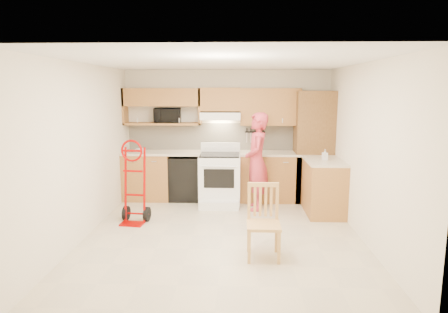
# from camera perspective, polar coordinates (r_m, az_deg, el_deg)

# --- Properties ---
(floor) EXTENTS (4.00, 4.50, 0.02)m
(floor) POSITION_cam_1_polar(r_m,az_deg,el_deg) (5.90, -0.18, -11.52)
(floor) COLOR beige
(floor) RESTS_ON ground
(ceiling) EXTENTS (4.00, 4.50, 0.02)m
(ceiling) POSITION_cam_1_polar(r_m,az_deg,el_deg) (5.51, -0.19, 13.70)
(ceiling) COLOR white
(ceiling) RESTS_ON ground
(wall_back) EXTENTS (4.00, 0.02, 2.50)m
(wall_back) POSITION_cam_1_polar(r_m,az_deg,el_deg) (7.81, 0.46, 3.27)
(wall_back) COLOR #EBE2C5
(wall_back) RESTS_ON ground
(wall_front) EXTENTS (4.00, 0.02, 2.50)m
(wall_front) POSITION_cam_1_polar(r_m,az_deg,el_deg) (3.36, -1.69, -5.44)
(wall_front) COLOR #EBE2C5
(wall_front) RESTS_ON ground
(wall_left) EXTENTS (0.02, 4.50, 2.50)m
(wall_left) POSITION_cam_1_polar(r_m,az_deg,el_deg) (5.99, -19.77, 0.72)
(wall_left) COLOR #EBE2C5
(wall_left) RESTS_ON ground
(wall_right) EXTENTS (0.02, 4.50, 2.50)m
(wall_right) POSITION_cam_1_polar(r_m,az_deg,el_deg) (5.85, 19.91, 0.50)
(wall_right) COLOR #EBE2C5
(wall_right) RESTS_ON ground
(backsplash) EXTENTS (3.92, 0.03, 0.55)m
(backsplash) POSITION_cam_1_polar(r_m,az_deg,el_deg) (7.79, 0.46, 2.88)
(backsplash) COLOR beige
(backsplash) RESTS_ON wall_back
(lower_cab_left) EXTENTS (0.90, 0.60, 0.90)m
(lower_cab_left) POSITION_cam_1_polar(r_m,az_deg,el_deg) (7.83, -11.03, -2.83)
(lower_cab_left) COLOR #AB6C2F
(lower_cab_left) RESTS_ON ground
(dishwasher) EXTENTS (0.60, 0.60, 0.85)m
(dishwasher) POSITION_cam_1_polar(r_m,az_deg,el_deg) (7.70, -5.58, -3.09)
(dishwasher) COLOR black
(dishwasher) RESTS_ON ground
(lower_cab_right) EXTENTS (1.14, 0.60, 0.90)m
(lower_cab_right) POSITION_cam_1_polar(r_m,az_deg,el_deg) (7.66, 6.62, -3.00)
(lower_cab_right) COLOR #AB6C2F
(lower_cab_right) RESTS_ON ground
(countertop_left) EXTENTS (1.50, 0.63, 0.04)m
(countertop_left) POSITION_cam_1_polar(r_m,az_deg,el_deg) (7.68, -8.97, 0.56)
(countertop_left) COLOR #BEB19F
(countertop_left) RESTS_ON lower_cab_left
(countertop_right) EXTENTS (1.14, 0.63, 0.04)m
(countertop_right) POSITION_cam_1_polar(r_m,az_deg,el_deg) (7.57, 6.69, 0.47)
(countertop_right) COLOR #BEB19F
(countertop_right) RESTS_ON lower_cab_right
(cab_return_right) EXTENTS (0.60, 1.00, 0.90)m
(cab_return_right) POSITION_cam_1_polar(r_m,az_deg,el_deg) (7.01, 14.26, -4.43)
(cab_return_right) COLOR #AB6C2F
(cab_return_right) RESTS_ON ground
(countertop_return) EXTENTS (0.63, 1.00, 0.04)m
(countertop_return) POSITION_cam_1_polar(r_m,az_deg,el_deg) (6.91, 14.42, -0.65)
(countertop_return) COLOR #BEB19F
(countertop_return) RESTS_ON cab_return_right
(pantry_tall) EXTENTS (0.70, 0.60, 2.10)m
(pantry_tall) POSITION_cam_1_polar(r_m,az_deg,el_deg) (7.66, 12.84, 1.39)
(pantry_tall) COLOR brown
(pantry_tall) RESTS_ON ground
(upper_cab_left) EXTENTS (1.50, 0.33, 0.34)m
(upper_cab_left) POSITION_cam_1_polar(r_m,az_deg,el_deg) (7.72, -8.99, 8.51)
(upper_cab_left) COLOR #AB6C2F
(upper_cab_left) RESTS_ON wall_back
(upper_shelf_mw) EXTENTS (1.50, 0.33, 0.04)m
(upper_shelf_mw) POSITION_cam_1_polar(r_m,az_deg,el_deg) (7.75, -8.89, 4.74)
(upper_shelf_mw) COLOR #AB6C2F
(upper_shelf_mw) RESTS_ON wall_back
(upper_cab_center) EXTENTS (0.76, 0.33, 0.44)m
(upper_cab_center) POSITION_cam_1_polar(r_m,az_deg,el_deg) (7.59, -0.48, 8.31)
(upper_cab_center) COLOR #AB6C2F
(upper_cab_center) RESTS_ON wall_back
(upper_cab_right) EXTENTS (1.14, 0.33, 0.70)m
(upper_cab_right) POSITION_cam_1_polar(r_m,az_deg,el_deg) (7.61, 6.74, 7.19)
(upper_cab_right) COLOR #AB6C2F
(upper_cab_right) RESTS_ON wall_back
(range_hood) EXTENTS (0.76, 0.46, 0.14)m
(range_hood) POSITION_cam_1_polar(r_m,az_deg,el_deg) (7.54, -0.50, 5.94)
(range_hood) COLOR white
(range_hood) RESTS_ON wall_back
(knife_strip) EXTENTS (0.40, 0.05, 0.29)m
(knife_strip) POSITION_cam_1_polar(r_m,az_deg,el_deg) (7.76, 4.52, 3.12)
(knife_strip) COLOR black
(knife_strip) RESTS_ON backsplash
(microwave) EXTENTS (0.54, 0.39, 0.28)m
(microwave) POSITION_cam_1_polar(r_m,az_deg,el_deg) (7.72, -8.21, 5.94)
(microwave) COLOR black
(microwave) RESTS_ON upper_shelf_mw
(range) EXTENTS (0.76, 1.00, 1.12)m
(range) POSITION_cam_1_polar(r_m,az_deg,el_deg) (7.30, -0.64, -2.69)
(range) COLOR white
(range) RESTS_ON ground
(person) EXTENTS (0.42, 0.63, 1.73)m
(person) POSITION_cam_1_polar(r_m,az_deg,el_deg) (6.97, 4.79, -0.73)
(person) COLOR #BB3340
(person) RESTS_ON ground
(hand_truck) EXTENTS (0.53, 0.50, 1.22)m
(hand_truck) POSITION_cam_1_polar(r_m,az_deg,el_deg) (6.43, -13.08, -4.20)
(hand_truck) COLOR #9F0200
(hand_truck) RESTS_ON ground
(dining_chair) EXTENTS (0.43, 0.46, 0.94)m
(dining_chair) POSITION_cam_1_polar(r_m,az_deg,el_deg) (5.05, 5.77, -9.50)
(dining_chair) COLOR #C2854A
(dining_chair) RESTS_ON ground
(soap_bottle) EXTENTS (0.09, 0.09, 0.18)m
(soap_bottle) POSITION_cam_1_polar(r_m,az_deg,el_deg) (6.90, 14.46, 0.27)
(soap_bottle) COLOR white
(soap_bottle) RESTS_ON countertop_return
(bowl) EXTENTS (0.23, 0.23, 0.05)m
(bowl) POSITION_cam_1_polar(r_m,az_deg,el_deg) (7.77, -12.02, 0.90)
(bowl) COLOR white
(bowl) RESTS_ON countertop_left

